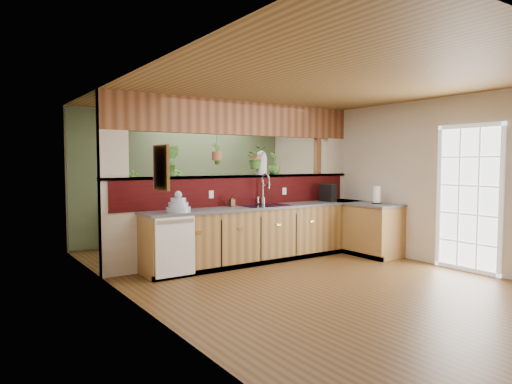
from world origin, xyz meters
TOP-DOWN VIEW (x-y plane):
  - ground at (0.00, 0.00)m, footprint 4.60×7.00m
  - ceiling at (0.00, 0.00)m, footprint 4.60×7.00m
  - wall_back at (0.00, 3.50)m, footprint 4.60×0.02m
  - wall_left at (-2.30, 0.00)m, footprint 0.02×7.00m
  - wall_right at (2.30, 0.00)m, footprint 0.02×7.00m
  - pass_through_partition at (0.03, 1.35)m, footprint 4.60×0.21m
  - pass_through_ledge at (0.00, 1.35)m, footprint 4.60×0.21m
  - header_beam at (0.00, 1.35)m, footprint 4.60×0.15m
  - sage_backwall at (0.00, 3.48)m, footprint 4.55×0.02m
  - countertop at (0.84, 0.87)m, footprint 4.14×1.52m
  - dishwasher at (-1.48, 0.66)m, footprint 0.58×0.03m
  - navy_sink at (0.25, 0.98)m, footprint 0.82×0.50m
  - french_door at (2.27, -1.30)m, footprint 0.06×1.02m
  - framed_print at (-2.27, -0.80)m, footprint 0.04×0.35m
  - faucet at (0.33, 1.13)m, footprint 0.23×0.23m
  - dish_stack at (-1.35, 0.85)m, footprint 0.34×0.34m
  - soap_dispenser at (-0.30, 1.13)m, footprint 0.09×0.09m
  - coffee_maker at (1.63, 0.97)m, footprint 0.17×0.28m
  - paper_towel at (2.00, 0.18)m, footprint 0.15×0.15m
  - glass_jar at (0.43, 1.35)m, footprint 0.18×0.18m
  - ledge_plant_left at (-1.23, 1.35)m, footprint 0.30×0.27m
  - ledge_plant_right at (0.71, 1.35)m, footprint 0.28×0.28m
  - hanging_plant_a at (-0.44, 1.35)m, footprint 0.20×0.16m
  - hanging_plant_b at (0.32, 1.35)m, footprint 0.42×0.40m
  - shelving_console at (-0.79, 3.25)m, footprint 1.57×0.69m
  - shelf_plant_a at (-1.15, 3.25)m, footprint 0.27×0.21m
  - shelf_plant_b at (-0.26, 3.25)m, footprint 0.31×0.31m
  - floor_plant at (1.09, 2.46)m, footprint 0.72×0.64m

SIDE VIEW (x-z plane):
  - ground at x=0.00m, z-range -0.01..0.01m
  - floor_plant at x=1.09m, z-range 0.00..0.77m
  - countertop at x=0.84m, z-range 0.00..0.90m
  - dishwasher at x=-1.48m, z-range 0.05..0.87m
  - shelving_console at x=-0.79m, z-range -0.01..1.01m
  - navy_sink at x=0.25m, z-range 0.73..0.91m
  - soap_dispenser at x=-0.30m, z-range 0.90..1.08m
  - dish_stack at x=-1.35m, z-range 0.84..1.14m
  - paper_towel at x=2.00m, z-range 0.89..1.20m
  - coffee_maker at x=1.63m, z-range 0.89..1.20m
  - french_door at x=2.27m, z-range -0.03..2.13m
  - faucet at x=0.33m, z-range 0.92..1.44m
  - pass_through_partition at x=0.03m, z-range -0.11..2.49m
  - shelf_plant_b at x=-0.26m, z-range 1.01..1.47m
  - shelf_plant_a at x=-1.15m, z-range 1.01..1.47m
  - wall_back at x=0.00m, z-range 0.00..2.60m
  - wall_left at x=-2.30m, z-range 0.00..2.60m
  - wall_right at x=2.30m, z-range 0.00..2.60m
  - sage_backwall at x=0.00m, z-range 0.02..2.58m
  - pass_through_ledge at x=0.00m, z-range 1.35..1.39m
  - framed_print at x=-2.27m, z-range 1.32..1.78m
  - ledge_plant_right at x=0.71m, z-range 1.39..1.77m
  - glass_jar at x=0.43m, z-range 1.39..1.80m
  - ledge_plant_left at x=-1.23m, z-range 1.39..1.86m
  - hanging_plant_b at x=0.32m, z-range 1.59..2.08m
  - hanging_plant_a at x=-0.44m, z-range 1.62..2.08m
  - header_beam at x=0.00m, z-range 2.05..2.60m
  - ceiling at x=0.00m, z-range 2.60..2.60m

